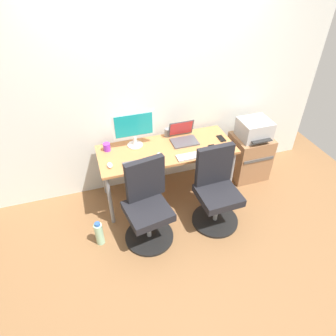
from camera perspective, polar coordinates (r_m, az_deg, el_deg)
name	(u,v)px	position (r m, az deg, el deg)	size (l,w,h in m)	color
ground_plane	(167,194)	(3.92, -0.22, -4.94)	(5.28, 5.28, 0.00)	brown
back_wall	(156,88)	(3.53, -2.28, 15.09)	(4.40, 0.04, 2.60)	silver
desk	(167,153)	(3.51, -0.25, 2.83)	(1.59, 0.64, 0.72)	#B77542
office_chair_left	(147,206)	(3.17, -3.98, -7.33)	(0.54, 0.54, 0.94)	black
office_chair_right	(216,191)	(3.38, 9.19, -4.34)	(0.54, 0.54, 0.94)	black
side_cabinet	(249,156)	(4.20, 15.19, 2.19)	(0.48, 0.45, 0.61)	#996B47
printer	(254,129)	(3.97, 16.20, 7.18)	(0.38, 0.40, 0.24)	#B7B7B7
water_bottle_on_floor	(99,233)	(3.36, -13.02, -12.11)	(0.09, 0.09, 0.31)	#A5D8B2
desktop_monitor	(134,127)	(3.42, -6.58, 7.82)	(0.48, 0.18, 0.43)	silver
open_laptop	(183,136)	(3.60, 2.91, 6.10)	(0.31, 0.28, 0.22)	#4C4C51
keyboard_by_monitor	(139,164)	(3.24, -5.63, 0.86)	(0.34, 0.12, 0.02)	#515156
keyboard_by_laptop	(191,156)	(3.35, 4.51, 2.31)	(0.34, 0.12, 0.02)	#B7B7B7
mouse_by_monitor	(110,165)	(3.25, -11.08, 0.54)	(0.06, 0.10, 0.03)	silver
mouse_by_laptop	(159,155)	(3.34, -1.64, 2.51)	(0.06, 0.10, 0.03)	#B7B7B7
coffee_mug	(107,147)	(3.49, -11.63, 3.95)	(0.08, 0.08, 0.09)	purple
pen_cup	(167,132)	(3.68, -0.14, 6.82)	(0.07, 0.07, 0.10)	slate
phone_near_monitor	(213,148)	(3.51, 8.67, 3.77)	(0.07, 0.14, 0.01)	black
phone_near_laptop	(221,138)	(3.71, 10.14, 5.59)	(0.07, 0.14, 0.01)	black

